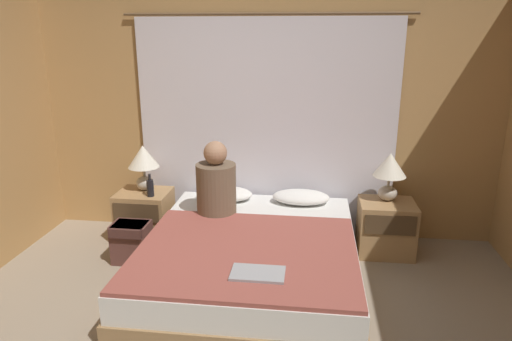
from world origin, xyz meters
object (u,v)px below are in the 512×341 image
(laptop_on_bed, at_px, (258,273))
(lamp_left, at_px, (144,161))
(pillow_left, at_px, (225,194))
(nightstand_left, at_px, (145,216))
(backpack_on_floor, at_px, (132,240))
(beer_bottle_on_left_stand, at_px, (150,188))
(lamp_right, at_px, (390,170))
(person_left_in_bed, at_px, (216,185))
(bed, at_px, (251,261))
(pillow_right, at_px, (301,197))
(nightstand_right, at_px, (386,228))

(laptop_on_bed, bearing_deg, lamp_left, 132.07)
(pillow_left, bearing_deg, nightstand_left, -174.57)
(backpack_on_floor, bearing_deg, beer_bottle_on_left_stand, 78.94)
(lamp_right, distance_m, beer_bottle_on_left_stand, 2.17)
(nightstand_left, height_order, person_left_in_bed, person_left_in_bed)
(bed, bearing_deg, pillow_left, 114.69)
(bed, bearing_deg, pillow_right, 65.31)
(bed, distance_m, laptop_on_bed, 0.68)
(nightstand_left, distance_m, lamp_left, 0.53)
(lamp_right, relative_size, person_left_in_bed, 0.67)
(beer_bottle_on_left_stand, bearing_deg, pillow_left, 14.47)
(nightstand_left, distance_m, pillow_left, 0.81)
(lamp_right, relative_size, pillow_left, 0.83)
(pillow_right, height_order, beer_bottle_on_left_stand, beer_bottle_on_left_stand)
(nightstand_left, distance_m, lamp_right, 2.33)
(lamp_left, bearing_deg, person_left_in_bed, -24.50)
(lamp_left, distance_m, person_left_in_bed, 0.85)
(person_left_in_bed, distance_m, beer_bottle_on_left_stand, 0.70)
(pillow_left, xyz_separation_m, person_left_in_bed, (-0.00, -0.36, 0.21))
(pillow_right, bearing_deg, nightstand_right, -5.43)
(nightstand_left, xyz_separation_m, backpack_on_floor, (0.04, -0.45, -0.04))
(pillow_left, relative_size, backpack_on_floor, 1.47)
(pillow_left, height_order, person_left_in_bed, person_left_in_bed)
(nightstand_right, distance_m, backpack_on_floor, 2.27)
(nightstand_right, xyz_separation_m, lamp_right, (0.00, 0.07, 0.53))
(pillow_left, bearing_deg, pillow_right, 0.00)
(nightstand_left, height_order, nightstand_right, same)
(bed, height_order, lamp_right, lamp_right)
(beer_bottle_on_left_stand, bearing_deg, backpack_on_floor, -101.06)
(bed, relative_size, pillow_left, 3.72)
(pillow_right, distance_m, laptop_on_bed, 1.42)
(pillow_left, xyz_separation_m, backpack_on_floor, (-0.73, -0.52, -0.27))
(bed, bearing_deg, nightstand_left, 147.99)
(pillow_left, bearing_deg, person_left_in_bed, -90.23)
(backpack_on_floor, bearing_deg, person_left_in_bed, 12.83)
(nightstand_right, height_order, person_left_in_bed, person_left_in_bed)
(person_left_in_bed, bearing_deg, pillow_right, 26.38)
(nightstand_right, distance_m, pillow_left, 1.51)
(pillow_right, xyz_separation_m, backpack_on_floor, (-1.45, -0.52, -0.27))
(nightstand_right, relative_size, lamp_left, 1.11)
(nightstand_right, distance_m, beer_bottle_on_left_stand, 2.18)
(nightstand_right, xyz_separation_m, person_left_in_bed, (-1.49, -0.28, 0.44))
(lamp_left, bearing_deg, lamp_right, 0.00)
(person_left_in_bed, xyz_separation_m, beer_bottle_on_left_stand, (-0.66, 0.19, -0.12))
(lamp_left, relative_size, person_left_in_bed, 0.67)
(bed, xyz_separation_m, beer_bottle_on_left_stand, (-1.02, 0.61, 0.36))
(lamp_right, xyz_separation_m, person_left_in_bed, (-1.49, -0.35, -0.09))
(person_left_in_bed, distance_m, laptop_on_bed, 1.17)
(pillow_left, distance_m, beer_bottle_on_left_stand, 0.69)
(lamp_left, distance_m, pillow_left, 0.83)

